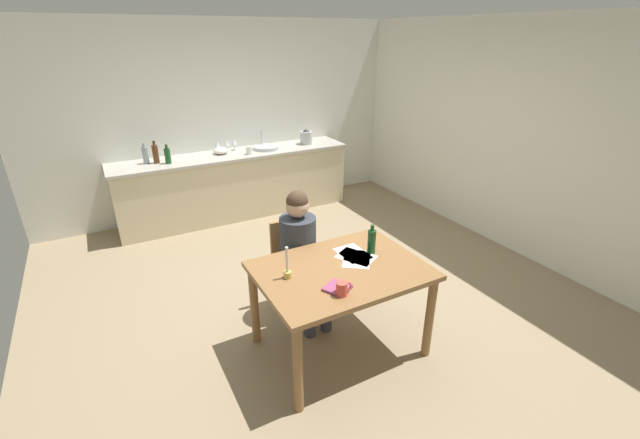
{
  "coord_description": "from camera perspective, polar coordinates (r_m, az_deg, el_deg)",
  "views": [
    {
      "loc": [
        -1.64,
        -3.22,
        2.4
      ],
      "look_at": [
        0.02,
        -0.18,
        0.85
      ],
      "focal_mm": 23.42,
      "sensor_mm": 36.0,
      "label": 1
    }
  ],
  "objects": [
    {
      "name": "paper_bill",
      "position": [
        3.35,
        5.03,
        -5.37
      ],
      "size": [
        0.35,
        0.36,
        0.0
      ],
      "primitive_type": "cube",
      "rotation": [
        0.0,
        0.0,
        -0.64
      ],
      "color": "white",
      "rests_on": "dining_table"
    },
    {
      "name": "coffee_mug",
      "position": [
        2.89,
        3.05,
        -9.4
      ],
      "size": [
        0.12,
        0.08,
        0.1
      ],
      "color": "#D84C3F",
      "rests_on": "dining_table"
    },
    {
      "name": "teacup_on_counter",
      "position": [
        5.79,
        -9.62,
        9.3
      ],
      "size": [
        0.12,
        0.08,
        0.1
      ],
      "color": "white",
      "rests_on": "kitchen_counter"
    },
    {
      "name": "sink_unit",
      "position": [
        6.04,
        -7.38,
        9.76
      ],
      "size": [
        0.36,
        0.36,
        0.24
      ],
      "color": "#B2B7BC",
      "rests_on": "kitchen_counter"
    },
    {
      "name": "person_seated",
      "position": [
        3.66,
        -2.55,
        -4.03
      ],
      "size": [
        0.32,
        0.59,
        1.19
      ],
      "color": "#333842",
      "rests_on": "ground"
    },
    {
      "name": "candlestick",
      "position": [
        3.07,
        -4.48,
        -6.81
      ],
      "size": [
        0.06,
        0.06,
        0.25
      ],
      "color": "gold",
      "rests_on": "dining_table"
    },
    {
      "name": "book_magazine",
      "position": [
        2.97,
        2.38,
        -9.32
      ],
      "size": [
        0.22,
        0.22,
        0.02
      ],
      "primitive_type": "cube",
      "rotation": [
        0.0,
        0.0,
        0.47
      ],
      "color": "#934269",
      "rests_on": "dining_table"
    },
    {
      "name": "paper_letter",
      "position": [
        3.42,
        4.52,
        -4.62
      ],
      "size": [
        0.22,
        0.3,
        0.0
      ],
      "primitive_type": "cube",
      "rotation": [
        0.0,
        0.0,
        0.02
      ],
      "color": "white",
      "rests_on": "dining_table"
    },
    {
      "name": "wall_right",
      "position": [
        5.43,
        24.0,
        10.39
      ],
      "size": [
        0.12,
        5.2,
        2.6
      ],
      "primitive_type": "cube",
      "color": "silver",
      "rests_on": "ground"
    },
    {
      "name": "ground_plane",
      "position": [
        4.35,
        -1.43,
        -9.73
      ],
      "size": [
        5.2,
        5.2,
        0.04
      ],
      "primitive_type": "cube",
      "color": "#937F60"
    },
    {
      "name": "stovetop_kettle",
      "position": [
        6.27,
        -1.89,
        11.19
      ],
      "size": [
        0.18,
        0.18,
        0.22
      ],
      "color": "#B7BABF",
      "rests_on": "kitchen_counter"
    },
    {
      "name": "wine_glass_near_sink",
      "position": [
        6.02,
        -11.66,
        10.27
      ],
      "size": [
        0.07,
        0.07,
        0.15
      ],
      "color": "silver",
      "rests_on": "kitchen_counter"
    },
    {
      "name": "dining_table",
      "position": [
        3.27,
        2.84,
        -8.29
      ],
      "size": [
        1.27,
        0.94,
        0.76
      ],
      "color": "olive",
      "rests_on": "ground"
    },
    {
      "name": "wine_glass_by_kettle",
      "position": [
        5.99,
        -12.64,
        10.12
      ],
      "size": [
        0.07,
        0.07,
        0.15
      ],
      "color": "silver",
      "rests_on": "kitchen_counter"
    },
    {
      "name": "chair_at_table",
      "position": [
        3.87,
        -3.45,
        -5.8
      ],
      "size": [
        0.41,
        0.41,
        0.85
      ],
      "color": "olive",
      "rests_on": "ground"
    },
    {
      "name": "bottle_wine_red",
      "position": [
        5.61,
        -20.1,
        8.22
      ],
      "size": [
        0.07,
        0.07,
        0.24
      ],
      "color": "#194C23",
      "rests_on": "kitchen_counter"
    },
    {
      "name": "wall_back",
      "position": [
        6.14,
        -13.09,
        13.2
      ],
      "size": [
        5.2,
        0.12,
        2.6
      ],
      "primitive_type": "cube",
      "color": "silver",
      "rests_on": "ground"
    },
    {
      "name": "wine_bottle_on_table",
      "position": [
        3.41,
        7.07,
        -2.93
      ],
      "size": [
        0.07,
        0.07,
        0.25
      ],
      "color": "#194C23",
      "rests_on": "dining_table"
    },
    {
      "name": "bottle_oil",
      "position": [
        5.71,
        -22.76,
        8.14
      ],
      "size": [
        0.07,
        0.07,
        0.26
      ],
      "color": "#8C999E",
      "rests_on": "kitchen_counter"
    },
    {
      "name": "wine_glass_back_left",
      "position": [
        5.96,
        -13.86,
        9.92
      ],
      "size": [
        0.07,
        0.07,
        0.15
      ],
      "color": "silver",
      "rests_on": "kitchen_counter"
    },
    {
      "name": "bottle_vinegar",
      "position": [
        5.67,
        -21.55,
        8.37
      ],
      "size": [
        0.07,
        0.07,
        0.29
      ],
      "color": "#593319",
      "rests_on": "kitchen_counter"
    },
    {
      "name": "mixing_bowl",
      "position": [
        5.89,
        -13.39,
        9.14
      ],
      "size": [
        0.19,
        0.19,
        0.09
      ],
      "primitive_type": "ellipsoid",
      "color": "white",
      "rests_on": "kitchen_counter"
    },
    {
      "name": "paper_envelope",
      "position": [
        3.38,
        4.95,
        -5.08
      ],
      "size": [
        0.33,
        0.36,
        0.0
      ],
      "primitive_type": "cube",
      "rotation": [
        0.0,
        0.0,
        0.5
      ],
      "color": "white",
      "rests_on": "dining_table"
    },
    {
      "name": "kitchen_counter",
      "position": [
        6.02,
        -11.36,
        4.76
      ],
      "size": [
        3.23,
        0.64,
        0.9
      ],
      "color": "beige",
      "rests_on": "ground"
    }
  ]
}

